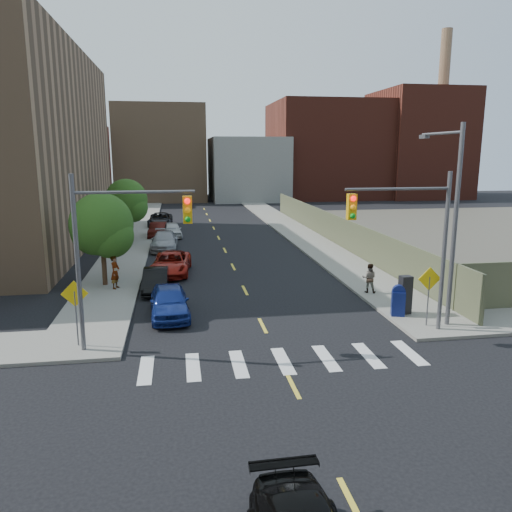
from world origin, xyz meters
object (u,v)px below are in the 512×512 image
object	(u,v)px
parked_car_white	(172,230)
payphone	(405,295)
pedestrian_west	(115,272)
parked_car_black	(156,280)
mailbox	(398,301)
parked_car_maroon	(158,230)
parked_car_red	(171,263)
pedestrian_east	(369,278)
parked_car_silver	(164,241)
parked_car_blue	(169,301)
parked_car_grey	(160,220)

from	to	relation	value
parked_car_white	payphone	xyz separation A→B (m)	(11.17, -24.88, 0.39)
parked_car_white	pedestrian_west	bearing A→B (deg)	-103.53
parked_car_black	mailbox	size ratio (longest dim) A/B	2.63
payphone	parked_car_maroon	bearing A→B (deg)	111.38
parked_car_red	parked_car_white	bearing A→B (deg)	95.34
payphone	parked_car_white	bearing A→B (deg)	109.10
parked_car_red	pedestrian_east	world-z (taller)	pedestrian_east
parked_car_silver	mailbox	xyz separation A→B (m)	(11.32, -19.05, 0.15)
parked_car_red	pedestrian_east	size ratio (longest dim) A/B	3.14
parked_car_blue	mailbox	xyz separation A→B (m)	(10.71, -2.00, 0.12)
parked_car_silver	parked_car_grey	xyz separation A→B (m)	(-0.70, 13.03, -0.00)
parked_car_black	parked_car_maroon	size ratio (longest dim) A/B	0.95
parked_car_white	parked_car_grey	size ratio (longest dim) A/B	0.77
parked_car_grey	parked_car_black	bearing A→B (deg)	-87.00
parked_car_blue	mailbox	size ratio (longest dim) A/B	2.97
parked_car_red	parked_car_white	size ratio (longest dim) A/B	1.27
parked_car_blue	parked_car_black	xyz separation A→B (m)	(-0.82, 4.62, -0.11)
pedestrian_west	pedestrian_east	bearing A→B (deg)	-84.39
parked_car_black	payphone	size ratio (longest dim) A/B	2.13
parked_car_white	mailbox	distance (m)	27.33
parked_car_black	pedestrian_west	size ratio (longest dim) A/B	2.06
parked_car_red	parked_car_grey	xyz separation A→B (m)	(-1.30, 21.43, 0.02)
mailbox	payphone	distance (m)	0.56
parked_car_red	payphone	bearing A→B (deg)	-37.58
mailbox	pedestrian_west	world-z (taller)	pedestrian_west
parked_car_blue	parked_car_silver	distance (m)	17.06
parked_car_grey	pedestrian_east	xyz separation A→B (m)	(12.15, -28.08, 0.24)
parked_car_red	payphone	xyz separation A→B (m)	(11.17, -10.38, 0.37)
parked_car_white	pedestrian_east	bearing A→B (deg)	-66.70
parked_car_silver	parked_car_maroon	bearing A→B (deg)	98.25
parked_car_silver	payphone	size ratio (longest dim) A/B	2.71
parked_car_blue	parked_car_silver	bearing A→B (deg)	88.93
parked_car_grey	pedestrian_west	bearing A→B (deg)	-92.15
payphone	parked_car_blue	bearing A→B (deg)	166.08
pedestrian_west	parked_car_red	bearing A→B (deg)	-22.66
parked_car_silver	parked_car_red	bearing A→B (deg)	-84.01
parked_car_black	parked_car_silver	size ratio (longest dim) A/B	0.79
parked_car_black	parked_car_grey	distance (m)	25.47
payphone	parked_car_black	bearing A→B (deg)	146.99
parked_car_blue	parked_car_white	xyz separation A→B (m)	(0.00, 23.14, -0.07)
parked_car_blue	parked_car_silver	xyz separation A→B (m)	(-0.60, 17.05, -0.03)
parked_car_red	parked_car_white	xyz separation A→B (m)	(0.00, 14.50, -0.02)
mailbox	parked_car_red	bearing A→B (deg)	152.63
parked_car_red	parked_car_maroon	distance (m)	14.72
parked_car_blue	parked_car_grey	xyz separation A→B (m)	(-1.30, 30.08, -0.03)
parked_car_red	parked_car_silver	bearing A→B (deg)	99.44
parked_car_white	parked_car_maroon	distance (m)	1.31
parked_car_blue	mailbox	distance (m)	10.90
parked_car_white	parked_car_red	bearing A→B (deg)	-93.86
parked_car_red	mailbox	size ratio (longest dim) A/B	3.40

